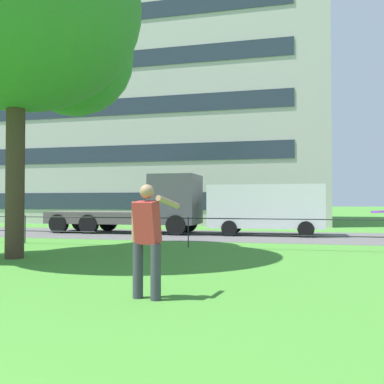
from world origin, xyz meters
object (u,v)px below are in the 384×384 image
at_px(tree_large_lawn, 19,18).
at_px(flatbed_truck_center, 146,207).
at_px(apartment_building_background, 158,107).
at_px(person_thrower, 147,237).
at_px(frisbee, 383,212).
at_px(panel_van_far_left, 266,207).

xyz_separation_m(tree_large_lawn, flatbed_truck_center, (0.51, 8.97, -5.34)).
relative_size(flatbed_truck_center, apartment_building_background, 0.28).
relative_size(person_thrower, flatbed_truck_center, 0.24).
bearing_deg(person_thrower, flatbed_truck_center, 109.71).
bearing_deg(flatbed_truck_center, frisbee, -59.68).
xyz_separation_m(tree_large_lawn, panel_van_far_left, (6.15, 9.00, -5.29)).
relative_size(person_thrower, panel_van_far_left, 0.35).
distance_m(tree_large_lawn, frisbee, 10.84).
height_order(flatbed_truck_center, apartment_building_background, apartment_building_background).
height_order(person_thrower, flatbed_truck_center, flatbed_truck_center).
bearing_deg(frisbee, person_thrower, 170.70).
relative_size(tree_large_lawn, flatbed_truck_center, 1.31).
bearing_deg(flatbed_truck_center, panel_van_far_left, 0.38).
bearing_deg(tree_large_lawn, frisbee, -28.18).
bearing_deg(panel_van_far_left, person_thrower, -94.42).
bearing_deg(apartment_building_background, person_thrower, -72.32).
distance_m(tree_large_lawn, panel_van_far_left, 12.12).
relative_size(person_thrower, apartment_building_background, 0.07).
bearing_deg(apartment_building_background, frisbee, -66.77).
distance_m(person_thrower, frisbee, 3.31).
relative_size(frisbee, apartment_building_background, 0.01).
relative_size(flatbed_truck_center, panel_van_far_left, 1.45).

